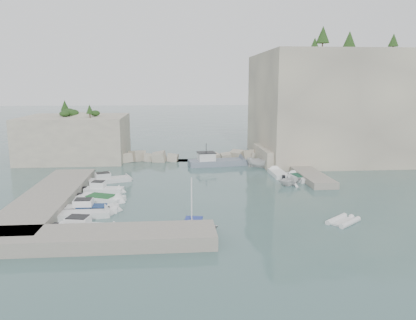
{
  "coord_description": "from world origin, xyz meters",
  "views": [
    {
      "loc": [
        -4.12,
        -42.22,
        12.04
      ],
      "look_at": [
        0.0,
        6.0,
        3.0
      ],
      "focal_mm": 35.0,
      "sensor_mm": 36.0,
      "label": 1
    }
  ],
  "objects": [
    {
      "name": "ground",
      "position": [
        0.0,
        0.0,
        0.0
      ],
      "size": [
        400.0,
        400.0,
        0.0
      ],
      "primitive_type": "plane",
      "color": "#446664",
      "rests_on": "ground"
    },
    {
      "name": "cliff_east",
      "position": [
        23.0,
        23.0,
        8.5
      ],
      "size": [
        26.0,
        22.0,
        17.0
      ],
      "primitive_type": "cube",
      "color": "beige",
      "rests_on": "ground"
    },
    {
      "name": "cliff_terrace",
      "position": [
        13.0,
        18.0,
        1.25
      ],
      "size": [
        8.0,
        10.0,
        2.5
      ],
      "primitive_type": "cube",
      "color": "beige",
      "rests_on": "ground"
    },
    {
      "name": "outcrop_west",
      "position": [
        -20.0,
        25.0,
        3.5
      ],
      "size": [
        16.0,
        14.0,
        7.0
      ],
      "primitive_type": "cube",
      "color": "beige",
      "rests_on": "ground"
    },
    {
      "name": "quay_west",
      "position": [
        -17.0,
        -1.0,
        0.55
      ],
      "size": [
        5.0,
        24.0,
        1.1
      ],
      "primitive_type": "cube",
      "color": "#9E9689",
      "rests_on": "ground"
    },
    {
      "name": "quay_south",
      "position": [
        -10.0,
        -12.5,
        0.55
      ],
      "size": [
        18.0,
        4.0,
        1.1
      ],
      "primitive_type": "cube",
      "color": "#9E9689",
      "rests_on": "ground"
    },
    {
      "name": "ledge_east",
      "position": [
        13.5,
        10.0,
        0.4
      ],
      "size": [
        3.0,
        16.0,
        0.8
      ],
      "primitive_type": "cube",
      "color": "#9E9689",
      "rests_on": "ground"
    },
    {
      "name": "breakwater",
      "position": [
        -1.0,
        22.0,
        0.7
      ],
      "size": [
        28.0,
        3.0,
        1.4
      ],
      "primitive_type": "cube",
      "color": "beige",
      "rests_on": "ground"
    },
    {
      "name": "motorboat_a",
      "position": [
        -12.21,
        7.99,
        0.0
      ],
      "size": [
        5.93,
        3.42,
        1.4
      ],
      "primitive_type": null,
      "rotation": [
        0.0,
        0.0,
        0.32
      ],
      "color": "silver",
      "rests_on": "ground"
    },
    {
      "name": "motorboat_b",
      "position": [
        -12.07,
        3.03,
        0.0
      ],
      "size": [
        4.88,
        2.26,
        1.4
      ],
      "primitive_type": null,
      "rotation": [
        0.0,
        0.0,
        -0.16
      ],
      "color": "white",
      "rests_on": "ground"
    },
    {
      "name": "motorboat_c",
      "position": [
        -11.83,
        -0.43,
        0.0
      ],
      "size": [
        5.74,
        3.92,
        0.7
      ],
      "primitive_type": null,
      "rotation": [
        0.0,
        0.0,
        -0.4
      ],
      "color": "white",
      "rests_on": "ground"
    },
    {
      "name": "motorboat_d",
      "position": [
        -12.06,
        -4.1,
        0.0
      ],
      "size": [
        5.52,
        1.68,
        1.4
      ],
      "primitive_type": null,
      "rotation": [
        0.0,
        0.0,
        -0.01
      ],
      "color": "white",
      "rests_on": "ground"
    },
    {
      "name": "motorboat_e",
      "position": [
        -12.45,
        -5.52,
        0.0
      ],
      "size": [
        5.26,
        2.8,
        0.7
      ],
      "primitive_type": null,
      "rotation": [
        0.0,
        0.0,
        0.16
      ],
      "color": "silver",
      "rests_on": "ground"
    },
    {
      "name": "motorboat_f",
      "position": [
        -11.36,
        -9.53,
        0.0
      ],
      "size": [
        6.07,
        2.87,
        1.4
      ],
      "primitive_type": null,
      "rotation": [
        0.0,
        0.0,
        -0.2
      ],
      "color": "white",
      "rests_on": "ground"
    },
    {
      "name": "rowboat",
      "position": [
        -2.72,
        -9.83,
        0.0
      ],
      "size": [
        4.98,
        3.93,
        0.93
      ],
      "primitive_type": "imported",
      "rotation": [
        0.0,
        0.0,
        1.4
      ],
      "color": "silver",
      "rests_on": "ground"
    },
    {
      "name": "inflatable_dinghy",
      "position": [
        10.7,
        -9.18,
        0.0
      ],
      "size": [
        3.66,
        3.4,
        0.44
      ],
      "primitive_type": null,
      "rotation": [
        0.0,
        0.0,
        0.68
      ],
      "color": "white",
      "rests_on": "ground"
    },
    {
      "name": "tender_east_a",
      "position": [
        9.84,
        4.55,
        0.0
      ],
      "size": [
        4.01,
        3.72,
        1.73
      ],
      "primitive_type": "imported",
      "rotation": [
        0.0,
        0.0,
        1.89
      ],
      "color": "silver",
      "rests_on": "ground"
    },
    {
      "name": "tender_east_b",
      "position": [
        11.86,
        7.34,
        0.0
      ],
      "size": [
        2.48,
        4.86,
        0.7
      ],
      "primitive_type": null,
      "rotation": [
        0.0,
        0.0,
        1.77
      ],
      "color": "white",
      "rests_on": "ground"
    },
    {
      "name": "tender_east_c",
      "position": [
        9.78,
        9.79,
        0.0
      ],
      "size": [
        1.79,
        5.42,
        0.7
      ],
      "primitive_type": null,
      "rotation": [
        0.0,
        0.0,
        1.58
      ],
      "color": "white",
      "rests_on": "ground"
    },
    {
      "name": "tender_east_d",
      "position": [
        8.62,
        15.41,
        0.0
      ],
      "size": [
        4.6,
        3.51,
        1.68
      ],
      "primitive_type": "imported",
      "rotation": [
        0.0,
        0.0,
        1.07
      ],
      "color": "white",
      "rests_on": "ground"
    },
    {
      "name": "work_boat",
      "position": [
        2.42,
        17.53,
        0.0
      ],
      "size": [
        9.84,
        4.03,
        2.2
      ],
      "primitive_type": null,
      "rotation": [
        0.0,
        0.0,
        0.13
      ],
      "color": "slate",
      "rests_on": "ground"
    },
    {
      "name": "rowboat_mast",
      "position": [
        -2.72,
        -9.83,
        2.57
      ],
      "size": [
        0.1,
        0.1,
        4.2
      ],
      "primitive_type": "cylinder",
      "color": "white",
      "rests_on": "rowboat"
    },
    {
      "name": "vegetation",
      "position": [
        17.83,
        24.4,
        17.93
      ],
      "size": [
        53.48,
        13.88,
        13.4
      ],
      "color": "#1E4219",
      "rests_on": "ground"
    }
  ]
}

